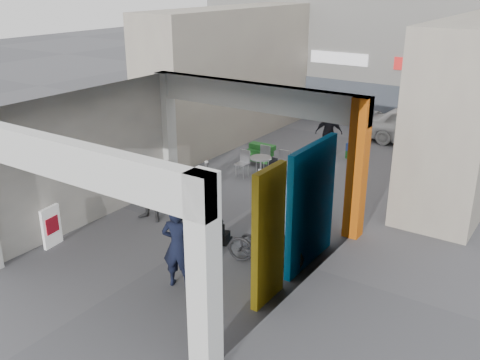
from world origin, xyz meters
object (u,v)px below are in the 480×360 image
Objects in this scene: produce_stand at (260,157)px; bicycle_rear at (266,246)px; man_crates at (329,133)px; border_collie at (221,234)px; man_with_dog at (178,246)px; cafe_set at (262,166)px; man_back_turned at (150,191)px; bicycle_front at (265,247)px; man_elderly at (291,200)px; white_van at (420,127)px.

produce_stand is 6.79m from bicycle_rear.
man_crates is at bearing 24.91° from bicycle_rear.
border_collie is 2.10m from man_with_dog.
border_collie is 0.39× the size of man_with_dog.
man_back_turned is (-0.62, -4.56, 0.54)m from cafe_set.
bicycle_front is (1.06, 1.70, -0.45)m from man_with_dog.
man_elderly reaches higher than white_van.
man_with_dog reaches higher than cafe_set.
cafe_set is 0.78× the size of man_with_dog.
produce_stand is 0.59× the size of man_with_dog.
man_with_dog is at bearing -98.43° from border_collie.
man_crates is at bearing 141.57° from white_van.
produce_stand is at bearing 144.93° from white_van.
border_collie is at bearing 172.32° from white_van.
man_back_turned is 3.75m from bicycle_front.
man_crates is at bearing -103.25° from man_with_dog.
man_with_dog is 1.00× the size of man_elderly.
cafe_set is 5.79m from bicycle_front.
man_back_turned is at bearing 160.19° from border_collie.
man_elderly is 0.44× the size of white_van.
produce_stand is 6.81m from bicycle_front.
man_back_turned is 0.92× the size of man_elderly.
cafe_set is at bearing -93.09° from man_with_dog.
cafe_set is 4.92m from border_collie.
bicycle_front is at bearing -10.17° from man_back_turned.
man_back_turned is at bearing 55.96° from man_crates.
man_elderly is (1.13, 1.40, 0.63)m from border_collie.
bicycle_front is at bearing -174.06° from bicycle_rear.
bicycle_rear reaches higher than border_collie.
bicycle_rear is at bearing -83.89° from man_elderly.
man_elderly reaches higher than man_crates.
cafe_set is at bearing 77.17° from man_back_turned.
produce_stand is at bearing 126.59° from man_elderly.
border_collie is (2.28, -5.45, 0.00)m from produce_stand.
border_collie reaches higher than produce_stand.
bicycle_front reaches higher than border_collie.
man_elderly is 1.74m from bicycle_rear.
cafe_set is 6.97m from white_van.
border_collie is at bearing -132.32° from man_elderly.
border_collie is 0.46× the size of bicycle_rear.
man_with_dog is at bearing 73.55° from man_crates.
man_crates is at bearing 75.46° from cafe_set.
bicycle_rear is at bearing -16.19° from bicycle_front.
man_elderly is 1.18× the size of bicycle_rear.
border_collie is 2.37m from man_back_turned.
bicycle_front is 0.02m from bicycle_rear.
man_with_dog is at bearing -106.57° from man_elderly.
white_van is at bearing -115.56° from man_with_dog.
white_van is at bearing -152.27° from man_crates.
bicycle_front is 0.42× the size of white_van.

